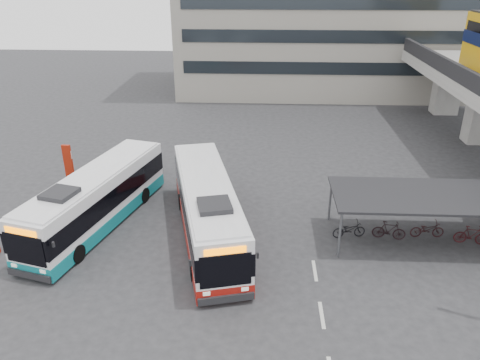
{
  "coord_description": "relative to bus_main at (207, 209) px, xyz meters",
  "views": [
    {
      "loc": [
        -0.02,
        -17.89,
        12.73
      ],
      "look_at": [
        -1.21,
        5.43,
        2.0
      ],
      "focal_mm": 35.0,
      "sensor_mm": 36.0,
      "label": 1
    }
  ],
  "objects": [
    {
      "name": "sign_totem_north",
      "position": [
        -9.43,
        5.79,
        -0.17
      ],
      "size": [
        0.58,
        0.21,
        2.67
      ],
      "rotation": [
        0.0,
        0.0,
        -0.08
      ],
      "color": "#991B09",
      "rests_on": "ground"
    },
    {
      "name": "pedestrian",
      "position": [
        1.97,
        -3.41,
        -0.57
      ],
      "size": [
        0.78,
        0.85,
        1.94
      ],
      "primitive_type": "imported",
      "rotation": [
        0.0,
        0.0,
        0.98
      ],
      "color": "black",
      "rests_on": "ground"
    },
    {
      "name": "road_markings",
      "position": [
        5.23,
        -5.81,
        -1.54
      ],
      "size": [
        0.15,
        7.6,
        0.01
      ],
      "color": "beige",
      "rests_on": "ground"
    },
    {
      "name": "bus_main",
      "position": [
        0.0,
        0.0,
        0.0
      ],
      "size": [
        5.09,
        11.51,
        3.33
      ],
      "rotation": [
        0.0,
        0.0,
        0.24
      ],
      "color": "white",
      "rests_on": "ground"
    },
    {
      "name": "ground",
      "position": [
        2.73,
        -2.81,
        -1.54
      ],
      "size": [
        120.0,
        120.0,
        0.0
      ],
      "primitive_type": "plane",
      "color": "#28282B",
      "rests_on": "ground"
    },
    {
      "name": "bus_teal",
      "position": [
        -6.0,
        0.93,
        -0.06
      ],
      "size": [
        5.03,
        11.05,
        3.19
      ],
      "rotation": [
        0.0,
        0.0,
        -0.26
      ],
      "color": "white",
      "rests_on": "ground"
    },
    {
      "name": "bike_shelter",
      "position": [
        11.23,
        0.19,
        -0.02
      ],
      "size": [
        10.0,
        4.0,
        2.54
      ],
      "color": "#595B60",
      "rests_on": "ground"
    }
  ]
}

